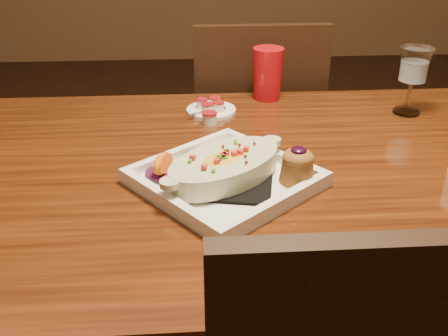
{
  "coord_description": "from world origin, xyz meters",
  "views": [
    {
      "loc": [
        -0.21,
        -0.92,
        1.23
      ],
      "look_at": [
        -0.15,
        -0.05,
        0.77
      ],
      "focal_mm": 40.0,
      "sensor_mm": 36.0,
      "label": 1
    }
  ],
  "objects": [
    {
      "name": "red_tumbler",
      "position": [
        0.0,
        0.4,
        0.82
      ],
      "size": [
        0.09,
        0.09,
        0.14
      ],
      "primitive_type": "cone",
      "color": "red",
      "rests_on": "table"
    },
    {
      "name": "creamer_loose",
      "position": [
        -0.17,
        0.23,
        0.77
      ],
      "size": [
        0.04,
        0.04,
        0.03
      ],
      "color": "silver",
      "rests_on": "table"
    },
    {
      "name": "table",
      "position": [
        0.0,
        0.0,
        0.65
      ],
      "size": [
        1.5,
        0.9,
        0.75
      ],
      "color": "maroon",
      "rests_on": "floor"
    },
    {
      "name": "chair_far",
      "position": [
        -0.0,
        0.63,
        0.51
      ],
      "size": [
        0.42,
        0.42,
        0.93
      ],
      "rotation": [
        0.0,
        0.0,
        3.14
      ],
      "color": "black",
      "rests_on": "floor"
    },
    {
      "name": "plate",
      "position": [
        -0.14,
        -0.08,
        0.78
      ],
      "size": [
        0.41,
        0.41,
        0.08
      ],
      "rotation": [
        0.0,
        0.0,
        0.69
      ],
      "color": "white",
      "rests_on": "table"
    },
    {
      "name": "saucer",
      "position": [
        -0.16,
        0.3,
        0.76
      ],
      "size": [
        0.13,
        0.13,
        0.09
      ],
      "color": "white",
      "rests_on": "table"
    },
    {
      "name": "goblet",
      "position": [
        0.35,
        0.27,
        0.87
      ],
      "size": [
        0.08,
        0.08,
        0.17
      ],
      "color": "silver",
      "rests_on": "table"
    }
  ]
}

